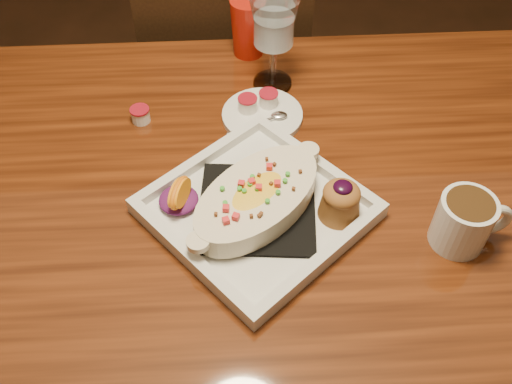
{
  "coord_description": "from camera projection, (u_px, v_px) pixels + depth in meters",
  "views": [
    {
      "loc": [
        0.01,
        -0.62,
        1.48
      ],
      "look_at": [
        0.04,
        -0.01,
        0.77
      ],
      "focal_mm": 40.0,
      "sensor_mm": 36.0,
      "label": 1
    }
  ],
  "objects": [
    {
      "name": "creamer_loose",
      "position": [
        140.0,
        115.0,
        1.07
      ],
      "size": [
        0.04,
        0.04,
        0.03
      ],
      "color": "white",
      "rests_on": "table"
    },
    {
      "name": "plate",
      "position": [
        262.0,
        203.0,
        0.91
      ],
      "size": [
        0.42,
        0.42,
        0.08
      ],
      "rotation": [
        0.0,
        0.0,
        0.71
      ],
      "color": "silver",
      "rests_on": "table"
    },
    {
      "name": "red_tumbler",
      "position": [
        248.0,
        27.0,
        1.18
      ],
      "size": [
        0.07,
        0.07,
        0.12
      ],
      "primitive_type": "cone",
      "color": "red",
      "rests_on": "table"
    },
    {
      "name": "table",
      "position": [
        232.0,
        229.0,
        1.04
      ],
      "size": [
        1.5,
        0.9,
        0.75
      ],
      "color": "maroon",
      "rests_on": "floor"
    },
    {
      "name": "chair_far",
      "position": [
        227.0,
        77.0,
        1.56
      ],
      "size": [
        0.42,
        0.42,
        0.93
      ],
      "rotation": [
        0.0,
        0.0,
        3.14
      ],
      "color": "black",
      "rests_on": "floor"
    },
    {
      "name": "floor",
      "position": [
        240.0,
        375.0,
        1.53
      ],
      "size": [
        7.0,
        7.0,
        0.0
      ],
      "primitive_type": "plane",
      "color": "#321B10",
      "rests_on": "ground"
    },
    {
      "name": "goblet",
      "position": [
        274.0,
        27.0,
        1.05
      ],
      "size": [
        0.09,
        0.09,
        0.19
      ],
      "color": "silver",
      "rests_on": "table"
    },
    {
      "name": "coffee_mug",
      "position": [
        465.0,
        220.0,
        0.86
      ],
      "size": [
        0.12,
        0.09,
        0.09
      ],
      "rotation": [
        0.0,
        0.0,
        0.05
      ],
      "color": "silver",
      "rests_on": "table"
    },
    {
      "name": "saucer",
      "position": [
        261.0,
        113.0,
        1.08
      ],
      "size": [
        0.15,
        0.15,
        0.1
      ],
      "color": "silver",
      "rests_on": "table"
    }
  ]
}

